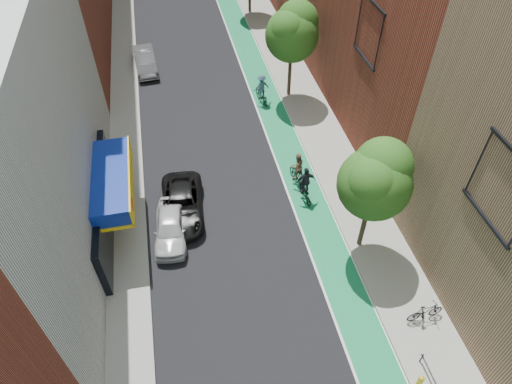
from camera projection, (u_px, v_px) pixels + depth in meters
bike_lane at (261, 83)px, 34.17m from camera, size 2.00×68.00×0.01m
sidewalk_left at (125, 98)px, 32.65m from camera, size 2.00×68.00×0.15m
sidewalk_right at (293, 79)px, 34.49m from camera, size 3.00×68.00×0.15m
tree_near at (376, 179)px, 20.12m from camera, size 3.40×3.36×6.42m
tree_mid at (293, 31)px, 29.58m from camera, size 3.55×3.53×6.74m
parked_car_white at (170, 227)px, 23.37m from camera, size 2.00×4.11×1.35m
parked_car_black at (182, 204)px, 24.50m from camera, size 2.64×4.98×1.33m
parked_car_silver at (145, 61)px, 35.09m from camera, size 1.82×4.46×1.44m
cyclist_lane_near at (297, 171)px, 26.06m from camera, size 0.95×1.88×2.08m
cyclist_lane_mid at (306, 187)px, 25.17m from camera, size 1.10×1.73×2.20m
cyclist_lane_far at (262, 90)px, 31.85m from camera, size 1.24×1.93×2.09m
parked_bike_mid at (426, 312)px, 19.96m from camera, size 1.76×0.58×1.04m
fire_hydrant at (420, 381)px, 18.01m from camera, size 0.23×0.23×0.67m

